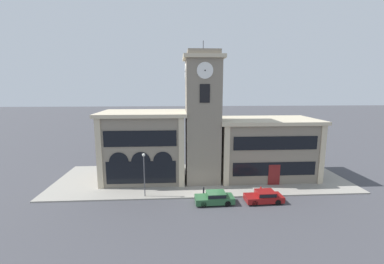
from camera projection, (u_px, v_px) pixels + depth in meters
The scene contains 10 objects.
ground_plane at pixel (207, 198), 29.24m from camera, with size 300.00×300.00×0.00m, color #424247.
sidewalk_kerb at pixel (202, 178), 35.53m from camera, with size 39.03×12.82×0.15m.
clock_tower at pixel (203, 118), 33.20m from camera, with size 5.03×5.03×18.17m.
town_hall_left_wing at pixel (144, 146), 34.90m from camera, with size 11.38×8.19×9.32m.
town_hall_right_wing at pixel (265, 148), 36.02m from camera, with size 13.75×8.19×8.24m.
parked_car_near at pixel (215, 198), 27.80m from camera, with size 4.25×1.97×1.32m.
parked_car_mid at pixel (264, 196), 28.14m from camera, with size 4.16×1.97×1.29m.
street_lamp at pixel (144, 168), 28.92m from camera, with size 0.36×0.36×5.06m.
bollard at pixel (204, 191), 29.56m from camera, with size 0.18×0.18×1.06m.
fire_hydrant at pixel (261, 190), 30.05m from camera, with size 0.22×0.22×0.87m.
Camera 1 is at (-3.41, -27.37, 12.43)m, focal length 24.00 mm.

